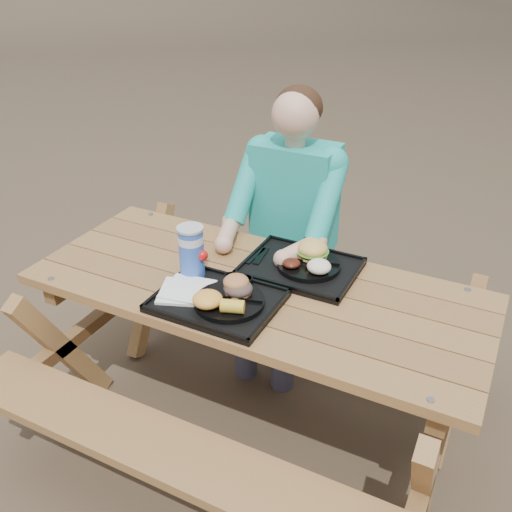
% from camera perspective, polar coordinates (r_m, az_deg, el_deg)
% --- Properties ---
extents(ground, '(60.00, 60.00, 0.00)m').
position_cam_1_polar(ground, '(2.72, 0.00, -16.31)').
color(ground, '#999999').
rests_on(ground, ground).
extents(picnic_table, '(1.80, 1.49, 0.75)m').
position_cam_1_polar(picnic_table, '(2.47, 0.00, -10.25)').
color(picnic_table, '#999999').
rests_on(picnic_table, ground).
extents(tray_near, '(0.45, 0.35, 0.02)m').
position_cam_1_polar(tray_near, '(2.13, -3.89, -4.56)').
color(tray_near, black).
rests_on(tray_near, picnic_table).
extents(tray_far, '(0.45, 0.35, 0.02)m').
position_cam_1_polar(tray_far, '(2.34, 4.51, -1.24)').
color(tray_far, black).
rests_on(tray_far, picnic_table).
extents(plate_near, '(0.26, 0.26, 0.02)m').
position_cam_1_polar(plate_near, '(2.10, -2.67, -4.57)').
color(plate_near, black).
rests_on(plate_near, tray_near).
extents(plate_far, '(0.26, 0.26, 0.02)m').
position_cam_1_polar(plate_far, '(2.33, 5.31, -0.88)').
color(plate_far, black).
rests_on(plate_far, tray_far).
extents(napkin_stack, '(0.23, 0.23, 0.02)m').
position_cam_1_polar(napkin_stack, '(2.17, -7.22, -3.45)').
color(napkin_stack, white).
rests_on(napkin_stack, tray_near).
extents(soda_cup, '(0.10, 0.10, 0.20)m').
position_cam_1_polar(soda_cup, '(2.24, -6.47, 0.35)').
color(soda_cup, '#1847B7').
rests_on(soda_cup, tray_near).
extents(condiment_bbq, '(0.06, 0.06, 0.03)m').
position_cam_1_polar(condiment_bbq, '(2.21, -2.47, -2.31)').
color(condiment_bbq, black).
rests_on(condiment_bbq, tray_near).
extents(condiment_mustard, '(0.06, 0.06, 0.03)m').
position_cam_1_polar(condiment_mustard, '(2.20, -1.04, -2.56)').
color(condiment_mustard, yellow).
rests_on(condiment_mustard, tray_near).
extents(sandwich, '(0.10, 0.10, 0.11)m').
position_cam_1_polar(sandwich, '(2.09, -1.82, -2.52)').
color(sandwich, '#B87241').
rests_on(sandwich, plate_near).
extents(mac_cheese, '(0.11, 0.11, 0.06)m').
position_cam_1_polar(mac_cheese, '(2.05, -4.88, -4.33)').
color(mac_cheese, '#FFB843').
rests_on(mac_cheese, plate_near).
extents(corn_cob, '(0.11, 0.11, 0.05)m').
position_cam_1_polar(corn_cob, '(2.01, -2.36, -5.05)').
color(corn_cob, yellow).
rests_on(corn_cob, plate_near).
extents(cutlery_far, '(0.05, 0.15, 0.01)m').
position_cam_1_polar(cutlery_far, '(2.40, 0.52, 0.02)').
color(cutlery_far, black).
rests_on(cutlery_far, tray_far).
extents(burger, '(0.13, 0.13, 0.11)m').
position_cam_1_polar(burger, '(2.34, 5.70, 1.13)').
color(burger, '#EEB854').
rests_on(burger, plate_far).
extents(baked_beans, '(0.07, 0.07, 0.03)m').
position_cam_1_polar(baked_beans, '(2.28, 3.55, -0.72)').
color(baked_beans, '#4A1A0E').
rests_on(baked_beans, plate_far).
extents(potato_salad, '(0.10, 0.10, 0.05)m').
position_cam_1_polar(potato_salad, '(2.25, 6.32, -1.04)').
color(potato_salad, white).
rests_on(potato_salad, plate_far).
extents(diner, '(0.48, 0.84, 1.28)m').
position_cam_1_polar(diner, '(2.79, 3.60, 1.42)').
color(diner, '#1AB8A7').
rests_on(diner, ground).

